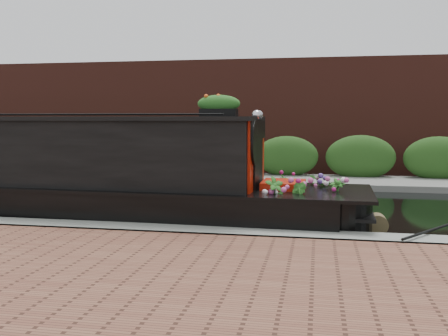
# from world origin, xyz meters

# --- Properties ---
(ground) EXTENTS (80.00, 80.00, 0.00)m
(ground) POSITION_xyz_m (0.00, 0.00, 0.00)
(ground) COLOR black
(ground) RESTS_ON ground
(near_bank_coping) EXTENTS (40.00, 0.60, 0.50)m
(near_bank_coping) POSITION_xyz_m (0.00, -3.30, 0.00)
(near_bank_coping) COLOR gray
(near_bank_coping) RESTS_ON ground
(far_bank_path) EXTENTS (40.00, 2.40, 0.34)m
(far_bank_path) POSITION_xyz_m (0.00, 4.20, 0.00)
(far_bank_path) COLOR slate
(far_bank_path) RESTS_ON ground
(far_hedge) EXTENTS (40.00, 1.10, 2.80)m
(far_hedge) POSITION_xyz_m (0.00, 5.10, 0.00)
(far_hedge) COLOR #244A18
(far_hedge) RESTS_ON ground
(far_brick_wall) EXTENTS (40.00, 1.00, 8.00)m
(far_brick_wall) POSITION_xyz_m (0.00, 7.20, 0.00)
(far_brick_wall) COLOR #51231B
(far_brick_wall) RESTS_ON ground
(narrowboat) EXTENTS (11.00, 2.27, 2.57)m
(narrowboat) POSITION_xyz_m (-1.72, -1.99, 0.76)
(narrowboat) COLOR black
(narrowboat) RESTS_ON ground
(rope_fender) EXTENTS (0.34, 0.31, 0.34)m
(rope_fender) POSITION_xyz_m (4.10, -1.99, 0.17)
(rope_fender) COLOR brown
(rope_fender) RESTS_ON ground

